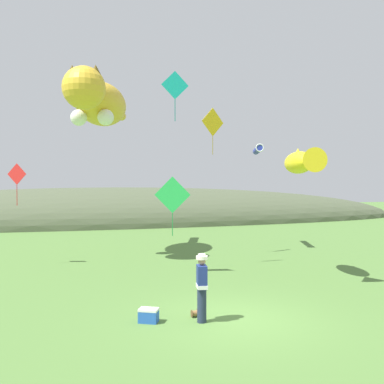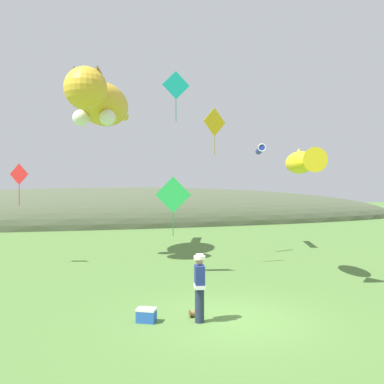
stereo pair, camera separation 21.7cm
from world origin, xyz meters
name	(u,v)px [view 1 (the left image)]	position (x,y,z in m)	size (l,w,h in m)	color
ground_plane	(234,320)	(0.00, 0.00, 0.00)	(120.00, 120.00, 0.00)	#517A38
distant_hill_ridge	(85,223)	(-2.78, 29.33, 0.00)	(59.95, 13.73, 6.49)	#4C563D
festival_attendant	(202,286)	(-0.87, 0.05, 0.95)	(0.33, 0.46, 1.77)	#232D47
kite_spool	(195,313)	(-0.93, 0.50, 0.10)	(0.17, 0.20, 0.20)	olive
picnic_cooler	(149,315)	(-2.20, 0.42, 0.18)	(0.58, 0.51, 0.36)	blue
kite_giant_cat	(98,102)	(-2.78, 11.05, 7.58)	(3.74, 7.94, 2.51)	gold
kite_fish_windsock	(301,162)	(4.21, 3.82, 4.40)	(1.63, 3.31, 0.98)	yellow
kite_tube_streamer	(258,150)	(5.93, 11.39, 5.48)	(1.32, 2.71, 0.44)	#2633A5
kite_diamond_red	(17,175)	(-6.34, 9.44, 3.98)	(0.81, 0.49, 1.83)	red
kite_diamond_teal	(175,86)	(0.06, 6.74, 7.63)	(1.17, 0.04, 2.07)	#19BFBF
kite_diamond_green	(172,195)	(-0.25, 5.92, 3.13)	(1.32, 0.63, 2.35)	green
kite_diamond_gold	(213,122)	(2.64, 9.49, 6.60)	(1.31, 0.55, 2.31)	yellow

